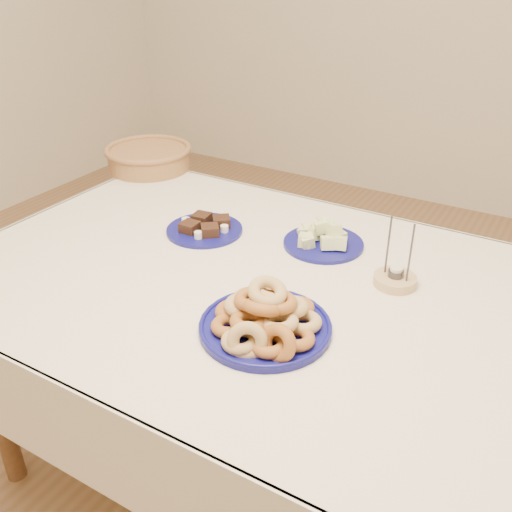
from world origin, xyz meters
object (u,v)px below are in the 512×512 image
object	(u,v)px
melon_plate	(322,239)
donut_platter	(265,319)
candle_holder	(395,279)
dining_table	(265,315)
brownie_plate	(205,228)
wicker_basket	(149,157)

from	to	relation	value
melon_plate	donut_platter	bearing A→B (deg)	-81.38
donut_platter	candle_holder	distance (m)	0.39
dining_table	candle_holder	size ratio (longest dim) A/B	9.31
melon_plate	dining_table	bearing A→B (deg)	-98.84
melon_plate	candle_holder	xyz separation A→B (m)	(0.25, -0.10, -0.00)
donut_platter	candle_holder	world-z (taller)	candle_holder
donut_platter	brownie_plate	distance (m)	0.54
dining_table	melon_plate	bearing A→B (deg)	81.16
dining_table	wicker_basket	distance (m)	0.96
dining_table	brownie_plate	bearing A→B (deg)	152.77
donut_platter	melon_plate	distance (m)	0.45
candle_holder	brownie_plate	bearing A→B (deg)	-179.98
donut_platter	melon_plate	xyz separation A→B (m)	(-0.07, 0.45, -0.01)
dining_table	brownie_plate	distance (m)	0.36
donut_platter	candle_holder	size ratio (longest dim) A/B	2.06
dining_table	wicker_basket	xyz separation A→B (m)	(-0.81, 0.50, 0.15)
melon_plate	wicker_basket	world-z (taller)	wicker_basket
melon_plate	brownie_plate	xyz separation A→B (m)	(-0.34, -0.10, -0.01)
brownie_plate	dining_table	bearing A→B (deg)	-27.23
candle_holder	donut_platter	bearing A→B (deg)	-118.19
brownie_plate	candle_holder	world-z (taller)	candle_holder
dining_table	candle_holder	world-z (taller)	candle_holder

